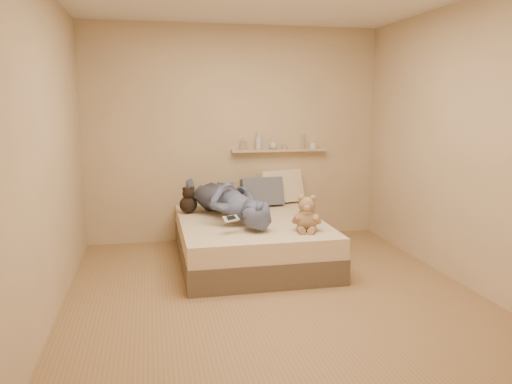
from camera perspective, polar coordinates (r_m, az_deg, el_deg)
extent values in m
plane|color=#91714B|center=(4.59, 1.72, -11.30)|extent=(3.80, 3.80, 0.00)
plane|color=#C9AB88|center=(6.15, -2.44, 6.59)|extent=(3.60, 0.00, 3.60)
plane|color=#C9AB88|center=(2.50, 12.25, 1.31)|extent=(3.60, 0.00, 3.60)
plane|color=#C9AB88|center=(4.24, -22.62, 4.28)|extent=(0.00, 3.80, 3.80)
plane|color=#C9AB88|center=(5.03, 22.23, 5.09)|extent=(0.00, 3.80, 3.80)
cube|color=brown|center=(5.41, -0.62, -6.55)|extent=(1.50, 1.90, 0.25)
cube|color=beige|center=(5.35, -0.63, -4.24)|extent=(1.48, 1.88, 0.20)
cube|color=#AAADB1|center=(4.74, -2.89, -3.07)|extent=(0.18, 0.13, 0.06)
cube|color=black|center=(4.73, -2.85, -2.92)|extent=(0.09, 0.07, 0.03)
sphere|color=#967252|center=(4.87, 5.81, -3.17)|extent=(0.22, 0.22, 0.22)
sphere|color=#A47F5A|center=(4.82, 5.84, -1.51)|extent=(0.16, 0.16, 0.16)
sphere|color=#9B7955|center=(4.81, 5.18, -0.67)|extent=(0.06, 0.06, 0.06)
sphere|color=#9B7155|center=(4.81, 6.54, -0.69)|extent=(0.06, 0.06, 0.06)
sphere|color=#A27459|center=(4.76, 5.84, -1.85)|extent=(0.07, 0.07, 0.07)
cylinder|color=#966750|center=(4.84, 4.63, -3.06)|extent=(0.06, 0.14, 0.12)
cylinder|color=tan|center=(4.84, 7.00, -3.10)|extent=(0.13, 0.15, 0.12)
cylinder|color=#906C4C|center=(4.80, 5.17, -4.31)|extent=(0.08, 0.15, 0.07)
cylinder|color=#9F7755|center=(4.80, 6.42, -4.33)|extent=(0.13, 0.16, 0.07)
cylinder|color=beige|center=(4.84, 5.83, -2.29)|extent=(0.14, 0.14, 0.02)
sphere|color=black|center=(5.67, -7.75, -1.43)|extent=(0.20, 0.20, 0.20)
sphere|color=black|center=(5.64, -7.75, -0.19)|extent=(0.13, 0.13, 0.13)
sphere|color=black|center=(5.62, -8.19, 0.34)|extent=(0.05, 0.05, 0.05)
sphere|color=black|center=(5.64, -7.33, 0.40)|extent=(0.05, 0.05, 0.05)
cube|color=beige|center=(6.20, 2.85, 0.57)|extent=(0.60, 0.40, 0.43)
cube|color=#565968|center=(6.01, 0.71, -0.01)|extent=(0.52, 0.28, 0.37)
imported|color=#4F597C|center=(5.42, -3.34, -0.78)|extent=(1.01, 1.79, 0.40)
cube|color=tan|center=(6.22, 2.69, 4.78)|extent=(1.20, 0.12, 0.03)
imported|color=silver|center=(6.11, -1.43, 5.53)|extent=(0.08, 0.08, 0.15)
imported|color=silver|center=(6.15, 0.29, 5.87)|extent=(0.11, 0.11, 0.21)
imported|color=silver|center=(6.19, 1.97, 5.48)|extent=(0.10, 0.10, 0.12)
cylinder|color=#A9A191|center=(6.23, 3.29, 5.16)|extent=(0.07, 0.07, 0.05)
cylinder|color=silver|center=(6.29, 5.40, 5.81)|extent=(0.03, 0.03, 0.19)
cylinder|color=silver|center=(6.34, 6.53, 5.30)|extent=(0.09, 0.09, 0.07)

